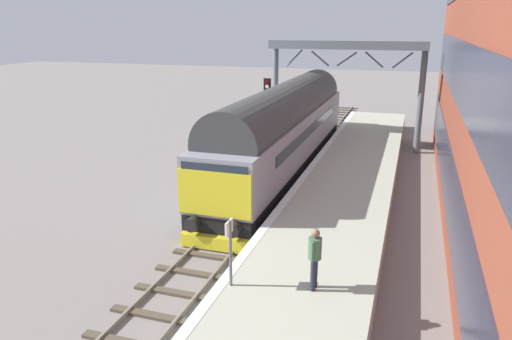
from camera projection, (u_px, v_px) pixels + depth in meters
The scene contains 8 objects.
ground_plane at pixel (234, 229), 18.58m from camera, with size 140.00×140.00×0.00m, color gray.
track_main at pixel (234, 228), 18.57m from camera, with size 2.50×60.00×0.15m.
station_platform at pixel (328, 229), 17.38m from camera, with size 4.00×44.00×1.01m.
diesel_locomotive at pixel (284, 127), 24.68m from camera, with size 2.74×18.95×4.68m.
signal_post_near at pixel (267, 105), 29.38m from camera, with size 0.44×0.22×4.43m.
platform_number_sign at pixel (230, 243), 12.32m from camera, with size 0.10×0.44×1.78m.
waiting_passenger at pixel (315, 253), 12.20m from camera, with size 0.37×0.51×1.64m.
overhead_footbridge at pixel (347, 53), 29.28m from camera, with size 9.30×2.00×6.58m.
Camera 1 is at (6.10, -16.06, 7.49)m, focal length 34.24 mm.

